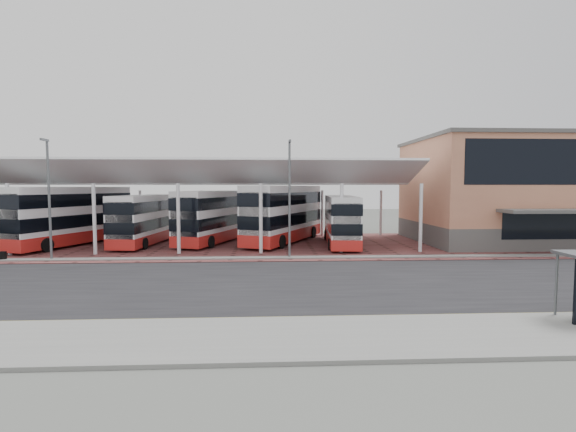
% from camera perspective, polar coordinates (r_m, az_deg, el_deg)
% --- Properties ---
extents(ground, '(140.00, 140.00, 0.00)m').
position_cam_1_polar(ground, '(22.69, -4.03, -8.59)').
color(ground, '#51544E').
extents(road, '(120.00, 14.00, 0.02)m').
position_cam_1_polar(road, '(21.71, -4.08, -9.14)').
color(road, black).
rests_on(road, ground).
extents(forecourt, '(72.00, 16.00, 0.06)m').
position_cam_1_polar(forecourt, '(35.51, -0.38, -3.95)').
color(forecourt, brown).
rests_on(forecourt, ground).
extents(sidewalk, '(120.00, 4.00, 0.14)m').
position_cam_1_polar(sidewalk, '(14.02, -4.78, -16.35)').
color(sidewalk, slate).
rests_on(sidewalk, ground).
extents(north_kerb, '(120.00, 0.80, 0.14)m').
position_cam_1_polar(north_kerb, '(28.76, -3.79, -5.76)').
color(north_kerb, slate).
rests_on(north_kerb, ground).
extents(yellow_line_near, '(120.00, 0.12, 0.01)m').
position_cam_1_polar(yellow_line_near, '(15.92, -4.54, -14.00)').
color(yellow_line_near, '#BA9E00').
rests_on(yellow_line_near, road).
extents(yellow_line_far, '(120.00, 0.12, 0.01)m').
position_cam_1_polar(yellow_line_far, '(16.21, -4.51, -13.67)').
color(yellow_line_far, '#BA9E00').
rests_on(yellow_line_far, road).
extents(canopy, '(37.00, 11.63, 7.07)m').
position_cam_1_polar(canopy, '(36.66, -13.10, 5.23)').
color(canopy, white).
rests_on(canopy, ground).
extents(terminal, '(18.40, 14.40, 9.25)m').
position_cam_1_polar(terminal, '(42.53, 29.16, 3.11)').
color(terminal, '#555350').
rests_on(terminal, ground).
extents(lamp_west, '(0.16, 0.90, 8.07)m').
position_cam_1_polar(lamp_west, '(31.88, -29.89, 2.42)').
color(lamp_west, '#585C61').
rests_on(lamp_west, ground).
extents(lamp_east, '(0.16, 0.90, 8.07)m').
position_cam_1_polar(lamp_east, '(28.46, 0.21, 2.83)').
color(lamp_east, '#585C61').
rests_on(lamp_east, ground).
extents(bus_1, '(6.59, 12.07, 4.88)m').
position_cam_1_polar(bus_1, '(39.47, -27.55, -0.02)').
color(bus_1, white).
rests_on(bus_1, forecourt).
extents(bus_2, '(3.41, 10.36, 4.19)m').
position_cam_1_polar(bus_2, '(37.70, -18.85, -0.48)').
color(bus_2, white).
rests_on(bus_2, forecourt).
extents(bus_3, '(5.96, 11.25, 4.54)m').
position_cam_1_polar(bus_3, '(37.37, -9.90, -0.09)').
color(bus_3, white).
rests_on(bus_3, forecourt).
extents(bus_4, '(7.66, 12.14, 4.99)m').
position_cam_1_polar(bus_4, '(36.89, -0.51, 0.26)').
color(bus_4, white).
rests_on(bus_4, forecourt).
extents(bus_5, '(3.19, 10.12, 4.10)m').
position_cam_1_polar(bus_5, '(35.46, 7.28, -0.63)').
color(bus_5, white).
rests_on(bus_5, forecourt).
extents(suitcase, '(0.35, 0.25, 0.60)m').
position_cam_1_polar(suitcase, '(33.70, -34.41, -4.52)').
color(suitcase, black).
rests_on(suitcase, forecourt).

